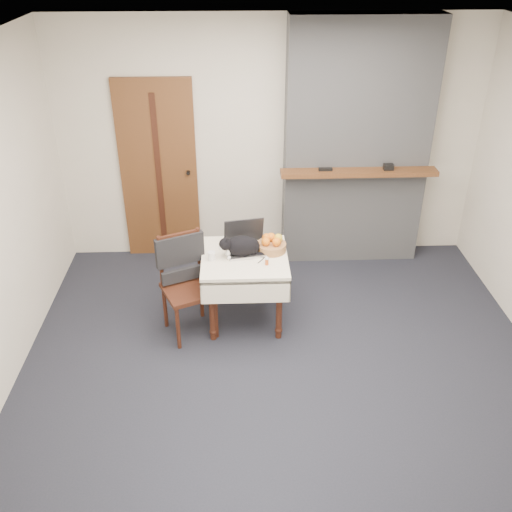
{
  "coord_description": "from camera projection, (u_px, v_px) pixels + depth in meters",
  "views": [
    {
      "loc": [
        -0.38,
        -3.85,
        3.29
      ],
      "look_at": [
        -0.2,
        0.58,
        0.73
      ],
      "focal_mm": 40.0,
      "sensor_mm": 36.0,
      "label": 1
    }
  ],
  "objects": [
    {
      "name": "side_table",
      "position": [
        245.0,
        267.0,
        5.23
      ],
      "size": [
        0.78,
        0.78,
        0.7
      ],
      "color": "#391B0F",
      "rests_on": "ground"
    },
    {
      "name": "chimney",
      "position": [
        356.0,
        146.0,
        5.97
      ],
      "size": [
        1.62,
        0.48,
        2.6
      ],
      "color": "gray",
      "rests_on": "ground"
    },
    {
      "name": "room_shell",
      "position": [
        282.0,
        149.0,
        4.51
      ],
      "size": [
        4.52,
        4.01,
        2.61
      ],
      "color": "beige",
      "rests_on": "ground"
    },
    {
      "name": "fruit_basket",
      "position": [
        271.0,
        245.0,
        5.23
      ],
      "size": [
        0.27,
        0.27,
        0.15
      ],
      "color": "#AF7A46",
      "rests_on": "side_table"
    },
    {
      "name": "ground",
      "position": [
        282.0,
        360.0,
        4.99
      ],
      "size": [
        4.5,
        4.5,
        0.0
      ],
      "primitive_type": "plane",
      "color": "black",
      "rests_on": "ground"
    },
    {
      "name": "door",
      "position": [
        159.0,
        171.0,
        6.16
      ],
      "size": [
        0.82,
        0.1,
        2.0
      ],
      "color": "brown",
      "rests_on": "ground"
    },
    {
      "name": "laptop",
      "position": [
        246.0,
        243.0,
        5.25
      ],
      "size": [
        0.42,
        0.38,
        0.27
      ],
      "rotation": [
        0.0,
        0.0,
        0.18
      ],
      "color": "#B7B7BC",
      "rests_on": "side_table"
    },
    {
      "name": "pill_bottle",
      "position": [
        267.0,
        261.0,
        5.02
      ],
      "size": [
        0.04,
        0.04,
        0.07
      ],
      "color": "#B54716",
      "rests_on": "side_table"
    },
    {
      "name": "cream_jar",
      "position": [
        212.0,
        256.0,
        5.1
      ],
      "size": [
        0.07,
        0.07,
        0.08
      ],
      "primitive_type": "cylinder",
      "color": "white",
      "rests_on": "side_table"
    },
    {
      "name": "cat",
      "position": [
        242.0,
        246.0,
        5.14
      ],
      "size": [
        0.47,
        0.26,
        0.22
      ],
      "rotation": [
        0.0,
        0.0,
        0.28
      ],
      "color": "black",
      "rests_on": "side_table"
    },
    {
      "name": "desk_clutter",
      "position": [
        265.0,
        255.0,
        5.18
      ],
      "size": [
        0.11,
        0.1,
        0.01
      ],
      "primitive_type": "cube",
      "rotation": [
        0.0,
        0.0,
        0.72
      ],
      "color": "black",
      "rests_on": "side_table"
    },
    {
      "name": "chair",
      "position": [
        184.0,
        270.0,
        5.12
      ],
      "size": [
        0.57,
        0.56,
        0.96
      ],
      "rotation": [
        0.0,
        0.0,
        0.42
      ],
      "color": "#391B0F",
      "rests_on": "ground"
    }
  ]
}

